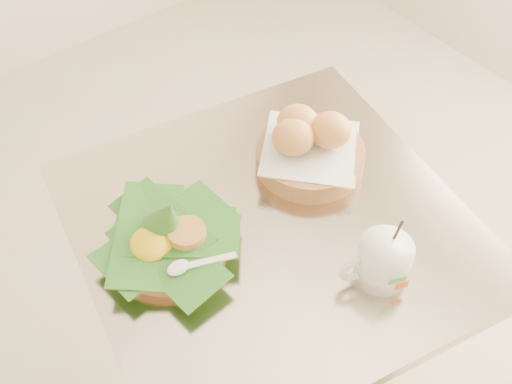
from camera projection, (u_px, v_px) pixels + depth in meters
cafe_table at (270, 287)px, 1.37m from camera, size 0.81×0.81×0.75m
rice_basket at (167, 237)px, 1.13m from camera, size 0.26×0.26×0.13m
bread_basket at (309, 146)px, 1.27m from camera, size 0.26×0.26×0.11m
coffee_mug at (382, 261)px, 1.09m from camera, size 0.13×0.10×0.16m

